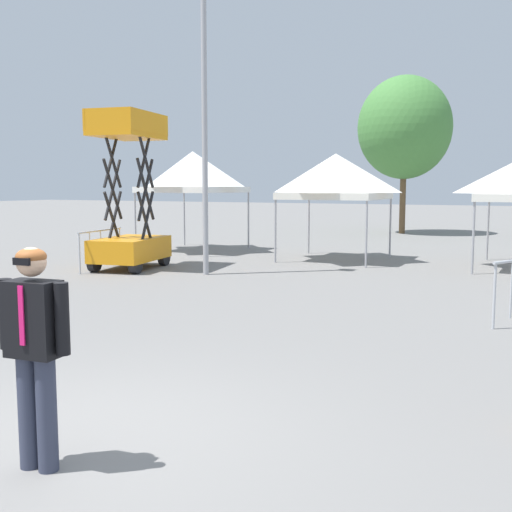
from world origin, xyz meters
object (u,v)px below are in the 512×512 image
(light_pole_near_lift, at_px, (204,85))
(canopy_tent_left_of_center, at_px, (193,172))
(canopy_tent_behind_center, at_px, (336,177))
(person_foreground, at_px, (35,342))
(crowd_barrier_by_lift, at_px, (101,241))
(scissor_lift, at_px, (130,223))
(tree_behind_tents_right, at_px, (405,128))

(light_pole_near_lift, bearing_deg, canopy_tent_left_of_center, 125.22)
(canopy_tent_behind_center, height_order, person_foreground, canopy_tent_behind_center)
(canopy_tent_behind_center, relative_size, crowd_barrier_by_lift, 1.54)
(canopy_tent_left_of_center, relative_size, light_pole_near_lift, 0.41)
(scissor_lift, height_order, person_foreground, scissor_lift)
(person_foreground, bearing_deg, canopy_tent_behind_center, 100.04)
(person_foreground, bearing_deg, canopy_tent_left_of_center, 118.01)
(canopy_tent_behind_center, distance_m, tree_behind_tents_right, 11.67)
(tree_behind_tents_right, bearing_deg, canopy_tent_left_of_center, -113.12)
(canopy_tent_behind_center, distance_m, crowd_barrier_by_lift, 7.13)
(scissor_lift, bearing_deg, canopy_tent_behind_center, 45.42)
(scissor_lift, bearing_deg, tree_behind_tents_right, 76.91)
(tree_behind_tents_right, xyz_separation_m, crowd_barrier_by_lift, (-4.32, -16.21, -4.16))
(canopy_tent_behind_center, xyz_separation_m, scissor_lift, (-4.30, -4.37, -1.27))
(scissor_lift, height_order, light_pole_near_lift, light_pole_near_lift)
(light_pole_near_lift, bearing_deg, crowd_barrier_by_lift, -172.73)
(person_foreground, xyz_separation_m, tree_behind_tents_right, (-3.17, 25.74, 3.88))
(canopy_tent_behind_center, height_order, light_pole_near_lift, light_pole_near_lift)
(canopy_tent_left_of_center, bearing_deg, canopy_tent_behind_center, -4.72)
(canopy_tent_left_of_center, distance_m, light_pole_near_lift, 6.27)
(light_pole_near_lift, bearing_deg, person_foreground, -65.93)
(canopy_tent_left_of_center, relative_size, canopy_tent_behind_center, 1.07)
(canopy_tent_left_of_center, distance_m, scissor_lift, 5.13)
(canopy_tent_behind_center, relative_size, tree_behind_tents_right, 0.44)
(scissor_lift, distance_m, person_foreground, 12.09)
(canopy_tent_behind_center, xyz_separation_m, tree_behind_tents_right, (-0.64, 11.40, 2.40))
(crowd_barrier_by_lift, bearing_deg, tree_behind_tents_right, 75.08)
(canopy_tent_behind_center, xyz_separation_m, crowd_barrier_by_lift, (-4.96, -4.81, -1.77))
(light_pole_near_lift, relative_size, crowd_barrier_by_lift, 3.97)
(canopy_tent_behind_center, relative_size, scissor_lift, 0.77)
(scissor_lift, bearing_deg, crowd_barrier_by_lift, -146.14)
(person_foreground, height_order, light_pole_near_lift, light_pole_near_lift)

